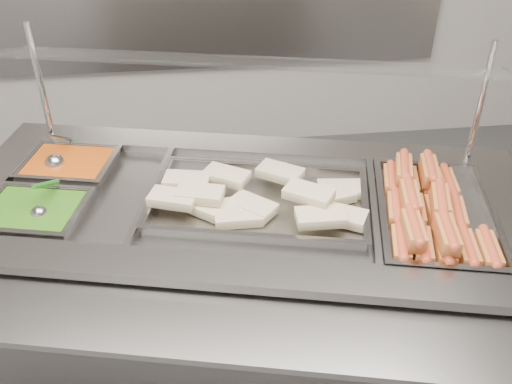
{
  "coord_description": "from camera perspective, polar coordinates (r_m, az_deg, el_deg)",
  "views": [
    {
      "loc": [
        -0.15,
        -1.15,
        2.04
      ],
      "look_at": [
        0.05,
        0.42,
        0.96
      ],
      "focal_mm": 40.0,
      "sensor_mm": 36.0,
      "label": 1
    }
  ],
  "objects": [
    {
      "name": "pan_wraps",
      "position": [
        1.95,
        0.3,
        -1.26
      ],
      "size": [
        0.79,
        0.57,
        0.07
      ],
      "color": "gray",
      "rests_on": "steam_counter"
    },
    {
      "name": "sneeze_guard",
      "position": [
        1.96,
        -0.77,
        12.53
      ],
      "size": [
        1.74,
        0.7,
        0.46
      ],
      "color": "silver",
      "rests_on": "steam_counter"
    },
    {
      "name": "pan_peas",
      "position": [
        2.04,
        -21.18,
        -2.57
      ],
      "size": [
        0.36,
        0.32,
        0.1
      ],
      "color": "gray",
      "rests_on": "steam_counter"
    },
    {
      "name": "pan_hotdogs",
      "position": [
        1.99,
        17.38,
        -2.69
      ],
      "size": [
        0.48,
        0.64,
        0.1
      ],
      "color": "gray",
      "rests_on": "steam_counter"
    },
    {
      "name": "tortilla_wraps",
      "position": [
        1.92,
        -0.08,
        -0.57
      ],
      "size": [
        0.75,
        0.4,
        0.1
      ],
      "color": "tan",
      "rests_on": "pan_wraps"
    },
    {
      "name": "steam_counter",
      "position": [
        2.24,
        -1.35,
        -10.38
      ],
      "size": [
        2.11,
        1.3,
        0.94
      ],
      "color": "slate",
      "rests_on": "ground"
    },
    {
      "name": "hotdogs_in_buns",
      "position": [
        1.95,
        16.83,
        -1.67
      ],
      "size": [
        0.36,
        0.59,
        0.12
      ],
      "color": "#A15821",
      "rests_on": "pan_hotdogs"
    },
    {
      "name": "tray_rail",
      "position": [
        1.58,
        -4.22,
        -13.05
      ],
      "size": [
        1.88,
        0.8,
        0.05
      ],
      "color": "gray",
      "rests_on": "steam_counter"
    },
    {
      "name": "serving_spoon",
      "position": [
        2.0,
        -20.74,
        -1.54
      ],
      "size": [
        0.07,
        0.19,
        0.14
      ],
      "color": "#ADAEB2",
      "rests_on": "pan_peas"
    },
    {
      "name": "pan_beans",
      "position": [
        2.26,
        -18.09,
        1.97
      ],
      "size": [
        0.36,
        0.32,
        0.1
      ],
      "color": "gray",
      "rests_on": "steam_counter"
    },
    {
      "name": "ladle",
      "position": [
        2.24,
        -19.42,
        2.88
      ],
      "size": [
        0.08,
        0.2,
        0.16
      ],
      "color": "#ADAEB2",
      "rests_on": "pan_beans"
    }
  ]
}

